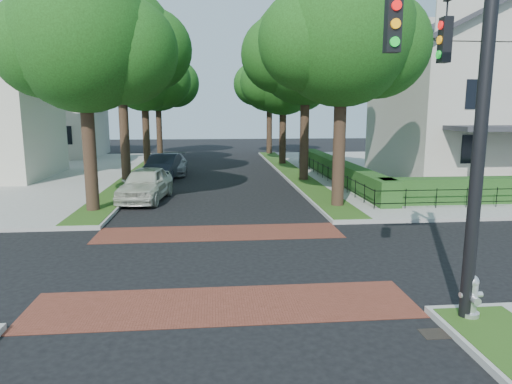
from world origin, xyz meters
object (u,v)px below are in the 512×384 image
(parked_car_middle, at_px, (164,167))
(parked_car_rear, at_px, (173,164))
(traffic_signal, at_px, (468,99))
(parked_car_front, at_px, (145,184))
(fire_hydrant, at_px, (471,296))

(parked_car_middle, relative_size, parked_car_rear, 1.02)
(traffic_signal, xyz_separation_m, parked_car_front, (-8.49, 14.16, -3.86))
(traffic_signal, relative_size, parked_car_front, 1.60)
(parked_car_middle, xyz_separation_m, parked_car_rear, (0.40, 2.23, -0.11))
(traffic_signal, relative_size, parked_car_middle, 1.60)
(traffic_signal, height_order, fire_hydrant, traffic_signal)
(traffic_signal, bearing_deg, fire_hydrant, -31.79)
(traffic_signal, relative_size, fire_hydrant, 8.31)
(parked_car_front, bearing_deg, traffic_signal, -51.98)
(parked_car_front, xyz_separation_m, parked_car_middle, (0.13, 7.37, -0.03))
(parked_car_rear, bearing_deg, parked_car_middle, -101.41)
(traffic_signal, relative_size, parked_car_rear, 1.64)
(traffic_signal, distance_m, parked_car_rear, 25.37)
(parked_car_front, relative_size, fire_hydrant, 5.18)
(traffic_signal, bearing_deg, parked_car_front, 120.94)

